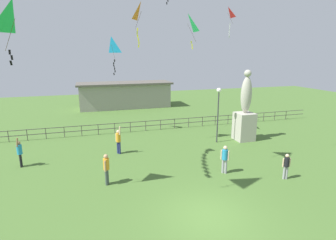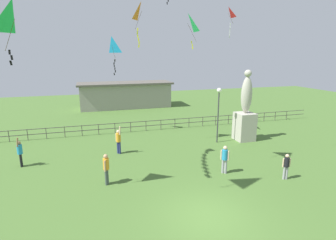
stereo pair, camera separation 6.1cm
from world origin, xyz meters
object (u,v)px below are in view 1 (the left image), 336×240
Objects in this scene: person_3 at (118,140)px; person_4 at (286,165)px; person_1 at (20,152)px; kite_7 at (112,46)px; kite_6 at (15,20)px; person_0 at (106,167)px; kite_8 at (188,24)px; statue_monument at (245,116)px; kite_5 at (228,14)px; person_2 at (225,158)px; kite_3 at (141,13)px; lamppost at (218,103)px.

person_3 is 1.36× the size of person_4.
kite_7 is (6.42, 5.37, 6.54)m from person_1.
kite_6 reaches higher than person_4.
kite_6 is (-12.95, 1.28, 7.34)m from person_4.
kite_6 is at bearing -163.51° from person_0.
person_1 is at bearing -174.92° from person_3.
person_3 is 0.78× the size of kite_8.
person_3 is (1.16, 4.50, 0.03)m from person_0.
kite_7 is (-9.92, 4.58, 5.52)m from statue_monument.
person_4 is (-1.71, -6.99, -1.15)m from statue_monument.
person_1 is 8.89m from kite_6.
kite_5 is at bearing 33.48° from kite_6.
person_0 is at bearing -38.50° from person_1.
kite_5 is 5.09m from kite_8.
person_2 is at bearing -92.94° from kite_8.
kite_6 is (1.68, -4.92, 7.21)m from person_1.
kite_3 is (-6.51, 7.57, 8.70)m from person_4.
person_1 reaches higher than person_2.
person_2 is 12.37m from kite_6.
kite_8 reaches higher than statue_monument.
person_1 is 11.89m from kite_3.
kite_7 is at bearing 65.26° from kite_6.
kite_6 is (-3.29, -0.97, 7.20)m from person_0.
kite_8 reaches higher than kite_7.
person_1 is at bearing -163.37° from kite_5.
kite_5 is (2.01, 11.18, 9.43)m from person_4.
statue_monument is 1.82× the size of kite_7.
kite_7 is at bearing 177.78° from kite_5.
person_4 is at bearing -22.99° from person_1.
kite_6 reaches higher than kite_7.
statue_monument is at bearing 76.29° from person_4.
kite_7 is at bearing 118.19° from person_2.
person_1 is at bearing 158.94° from person_2.
statue_monument is 10.26m from person_3.
kite_8 is at bearing 130.41° from lamppost.
person_1 is at bearing -140.11° from kite_7.
kite_8 is (5.68, -2.39, 1.61)m from kite_7.
kite_6 is (-12.26, -5.74, 5.02)m from lamppost.
lamppost reaches higher than person_1.
person_3 is 10.36m from kite_8.
person_3 is at bearing -178.66° from statue_monument.
kite_7 is (0.29, 4.82, 6.50)m from person_3.
lamppost is 8.65m from kite_3.
person_3 reaches higher than person_2.
kite_7 is at bearing 112.98° from kite_3.
kite_5 reaches higher than person_2.
kite_5 reaches higher than kite_7.
lamppost is 1.46× the size of kite_3.
kite_6 is at bearing -154.89° from lamppost.
kite_3 reaches higher than person_3.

